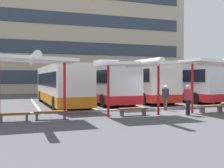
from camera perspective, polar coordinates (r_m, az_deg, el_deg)
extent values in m
plane|color=#47474C|center=(18.45, 10.46, -5.54)|extent=(160.00, 160.00, 0.00)
cube|color=tan|center=(48.48, -8.23, 8.78)|extent=(36.29, 12.22, 17.27)
cube|color=#2D3847|center=(42.03, -6.63, 1.41)|extent=(33.39, 0.08, 1.90)
cube|color=#2D3847|center=(42.28, -6.65, 7.27)|extent=(33.39, 0.08, 1.90)
cube|color=#2D3847|center=(42.96, -6.66, 13.01)|extent=(33.39, 0.08, 1.90)
cube|color=silver|center=(22.76, -10.46, 0.00)|extent=(2.75, 11.48, 2.85)
cube|color=orange|center=(22.81, -10.45, -2.69)|extent=(2.80, 11.52, 0.71)
cube|color=black|center=(22.76, -10.46, 0.92)|extent=(2.76, 10.57, 1.02)
cube|color=black|center=(28.36, -12.50, 0.89)|extent=(2.14, 0.14, 1.71)
cube|color=silver|center=(21.39, -9.79, 4.24)|extent=(1.52, 2.24, 0.36)
cylinder|color=black|center=(26.71, -14.37, -2.44)|extent=(0.33, 1.01, 1.00)
cylinder|color=black|center=(27.05, -9.68, -2.37)|extent=(0.33, 1.01, 1.00)
cylinder|color=black|center=(18.59, -11.58, -3.94)|extent=(0.33, 1.01, 1.00)
cylinder|color=black|center=(19.07, -4.95, -3.80)|extent=(0.33, 1.01, 1.00)
cube|color=silver|center=(24.93, -2.46, 0.33)|extent=(3.03, 11.78, 3.04)
cube|color=red|center=(24.97, -2.46, -2.43)|extent=(3.07, 11.82, 0.64)
cube|color=black|center=(24.93, -2.46, 1.45)|extent=(3.02, 10.85, 0.96)
cube|color=black|center=(30.49, -6.00, 1.14)|extent=(2.26, 0.17, 1.82)
cube|color=silver|center=(23.59, -1.32, 4.42)|extent=(1.62, 2.26, 0.36)
cylinder|color=black|center=(28.71, -7.44, -2.17)|extent=(0.34, 1.01, 1.00)
cylinder|color=black|center=(29.37, -2.95, -2.09)|extent=(0.34, 1.01, 1.00)
cylinder|color=black|center=(20.59, -1.76, -3.44)|extent=(0.34, 1.01, 1.00)
cylinder|color=black|center=(21.50, 4.20, -3.25)|extent=(0.34, 1.01, 1.00)
cube|color=silver|center=(26.76, 5.68, 0.53)|extent=(3.28, 11.81, 3.19)
cube|color=red|center=(26.80, 5.68, -2.20)|extent=(3.32, 11.85, 0.63)
cube|color=black|center=(26.76, 5.68, 1.66)|extent=(3.25, 10.88, 1.03)
cube|color=black|center=(32.25, 1.98, 1.31)|extent=(2.23, 0.22, 1.91)
cube|color=silver|center=(25.45, 6.87, 4.50)|extent=(1.66, 2.29, 0.36)
cylinder|color=black|center=(30.45, 0.76, -1.98)|extent=(0.36, 1.02, 1.00)
cylinder|color=black|center=(31.18, 4.89, -1.91)|extent=(0.36, 1.02, 1.00)
cylinder|color=black|center=(22.45, 6.77, -3.07)|extent=(0.36, 1.02, 1.00)
cylinder|color=black|center=(23.43, 12.07, -2.91)|extent=(0.36, 1.02, 1.00)
cube|color=silver|center=(27.48, 13.88, 0.49)|extent=(3.26, 10.48, 3.16)
cube|color=red|center=(27.53, 13.87, -2.15)|extent=(3.30, 10.52, 0.62)
cube|color=black|center=(27.48, 13.88, 1.56)|extent=(3.22, 9.66, 1.03)
cube|color=black|center=(31.72, 8.27, 1.27)|extent=(2.20, 0.24, 1.90)
cube|color=silver|center=(26.51, 15.59, 4.26)|extent=(1.66, 2.31, 0.36)
cylinder|color=black|center=(29.83, 7.96, -2.05)|extent=(0.37, 1.02, 1.00)
cylinder|color=black|center=(31.08, 11.59, -1.94)|extent=(0.37, 1.02, 1.00)
cylinder|color=black|center=(24.04, 16.82, -2.83)|extent=(0.37, 1.02, 1.00)
cylinder|color=black|center=(25.58, 20.76, -2.63)|extent=(0.37, 1.02, 1.00)
cube|color=white|center=(24.06, -15.47, -4.01)|extent=(0.16, 14.00, 0.01)
cube|color=white|center=(24.58, -6.64, -3.87)|extent=(0.16, 14.00, 0.01)
cube|color=white|center=(25.66, 1.64, -3.66)|extent=(0.16, 14.00, 0.01)
cube|color=white|center=(27.21, 9.10, -3.40)|extent=(0.16, 14.00, 0.01)
cube|color=white|center=(29.18, 15.66, -3.12)|extent=(0.16, 14.00, 0.01)
cylinder|color=red|center=(14.72, -9.69, -1.32)|extent=(0.14, 0.14, 3.01)
cube|color=white|center=(14.57, -15.93, 4.88)|extent=(4.19, 2.77, 0.31)
cylinder|color=white|center=(13.33, -15.64, 5.11)|extent=(0.36, 4.19, 0.36)
cube|color=brown|center=(14.64, -19.42, -5.72)|extent=(1.52, 0.48, 0.10)
cube|color=#4C4C51|center=(14.71, -21.77, -6.59)|extent=(0.13, 0.34, 0.35)
cube|color=#4C4C51|center=(14.65, -17.05, -6.59)|extent=(0.13, 0.34, 0.35)
cube|color=brown|center=(14.86, -12.43, -5.59)|extent=(1.73, 0.63, 0.10)
cube|color=#4C4C51|center=(14.92, -15.12, -6.45)|extent=(0.16, 0.35, 0.35)
cube|color=#4C4C51|center=(14.90, -9.73, -6.43)|extent=(0.16, 0.35, 0.35)
cylinder|color=red|center=(15.31, -0.77, -1.44)|extent=(0.14, 0.14, 2.89)
cylinder|color=red|center=(16.54, 9.49, -1.27)|extent=(0.14, 0.14, 2.89)
cube|color=white|center=(15.87, 4.57, 4.16)|extent=(4.11, 2.59, 0.29)
cylinder|color=white|center=(14.83, 6.34, 4.26)|extent=(0.36, 4.10, 0.36)
cube|color=brown|center=(16.07, 4.34, -5.07)|extent=(1.71, 0.48, 0.10)
cube|color=#4C4C51|center=(15.82, 2.05, -5.98)|extent=(0.13, 0.34, 0.35)
cube|color=#4C4C51|center=(16.41, 6.55, -5.73)|extent=(0.13, 0.34, 0.35)
cylinder|color=red|center=(17.79, 16.13, -0.90)|extent=(0.14, 0.14, 3.04)
cube|color=white|center=(18.64, 19.61, 4.09)|extent=(3.75, 2.96, 0.36)
cube|color=brown|center=(18.65, 19.65, -4.27)|extent=(1.84, 0.64, 0.10)
cube|color=#4C4C51|center=(18.15, 17.99, -5.13)|extent=(0.16, 0.35, 0.35)
cube|color=#4C4C51|center=(19.22, 21.20, -4.80)|extent=(0.16, 0.35, 0.35)
cube|color=#ADADA8|center=(19.47, 8.73, -5.01)|extent=(44.00, 0.24, 0.12)
cylinder|color=brown|center=(19.09, 10.74, -4.05)|extent=(0.14, 0.14, 0.84)
cylinder|color=brown|center=(18.95, 11.04, -4.09)|extent=(0.14, 0.14, 0.84)
cube|color=#26262D|center=(18.97, 10.90, -1.87)|extent=(0.26, 0.51, 0.63)
sphere|color=beige|center=(18.95, 10.90, -0.58)|extent=(0.23, 0.23, 0.23)
cylinder|color=black|center=(16.88, 15.48, -4.68)|extent=(0.14, 0.14, 0.87)
cylinder|color=black|center=(16.74, 15.11, -4.73)|extent=(0.14, 0.14, 0.87)
cube|color=#BF333F|center=(16.75, 15.31, -2.11)|extent=(0.55, 0.37, 0.65)
sphere|color=beige|center=(16.73, 15.32, -0.59)|extent=(0.24, 0.24, 0.24)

